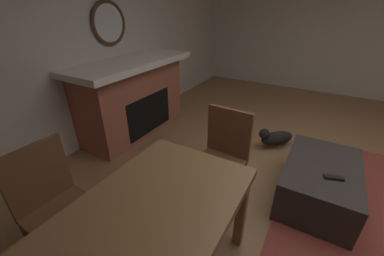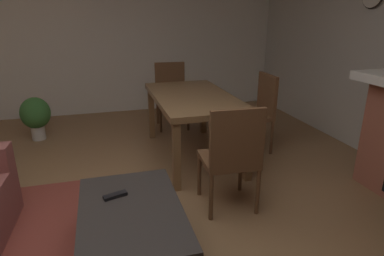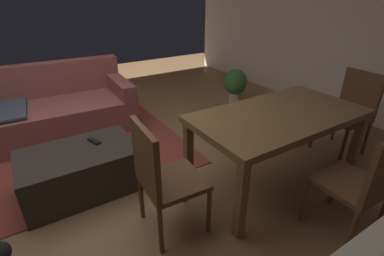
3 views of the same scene
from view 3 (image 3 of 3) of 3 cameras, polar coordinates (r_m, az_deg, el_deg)
floor at (r=3.09m, az=-21.10°, el=-9.78°), size 9.12×9.12×0.00m
wall_right_window_side at (r=4.84m, az=27.67°, el=19.55°), size 0.12×6.57×2.77m
area_rug at (r=3.55m, az=-23.54°, el=-5.08°), size 2.60×2.00×0.01m
couch at (r=4.12m, az=-28.03°, el=2.83°), size 2.24×1.08×0.85m
ottoman_coffee_table at (r=2.85m, az=-21.62°, el=-7.96°), size 1.02×0.65×0.42m
tv_remote at (r=2.84m, az=-19.25°, el=-2.48°), size 0.10×0.17×0.02m
dining_table at (r=2.66m, az=17.15°, el=1.35°), size 1.59×0.85×0.74m
dining_chair_south at (r=2.35m, az=31.64°, el=-8.93°), size 0.45×0.45×0.93m
dining_chair_west at (r=2.07m, az=-6.24°, el=-9.35°), size 0.46×0.46×0.93m
dining_chair_east at (r=3.64m, az=29.52°, el=3.49°), size 0.47×0.47×0.93m
potted_plant at (r=4.71m, az=8.76°, el=8.91°), size 0.38×0.38×0.58m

